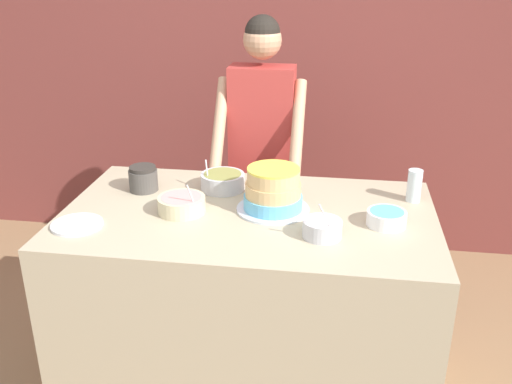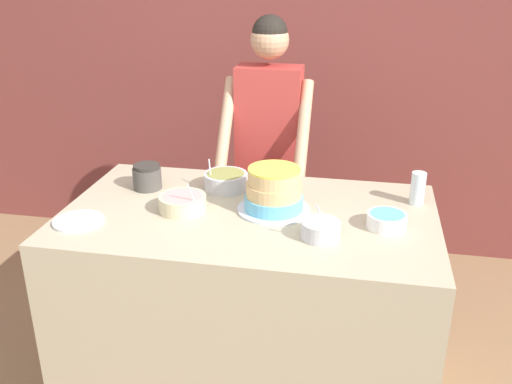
% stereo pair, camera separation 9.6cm
% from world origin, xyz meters
% --- Properties ---
extents(wall_back, '(10.00, 0.05, 2.60)m').
position_xyz_m(wall_back, '(0.00, 2.08, 1.30)').
color(wall_back, brown).
rests_on(wall_back, ground_plane).
extents(counter, '(1.60, 0.93, 0.95)m').
position_xyz_m(counter, '(0.00, 0.47, 0.47)').
color(counter, tan).
rests_on(counter, ground_plane).
extents(person_baker, '(0.48, 0.46, 1.69)m').
position_xyz_m(person_baker, '(-0.05, 1.27, 1.04)').
color(person_baker, '#2D2D38').
rests_on(person_baker, ground_plane).
extents(cake, '(0.32, 0.32, 0.19)m').
position_xyz_m(cake, '(0.10, 0.51, 1.04)').
color(cake, silver).
rests_on(cake, counter).
extents(frosting_bowl_olive, '(0.21, 0.21, 0.15)m').
position_xyz_m(frosting_bowl_olive, '(-0.16, 0.71, 0.99)').
color(frosting_bowl_olive, silver).
rests_on(frosting_bowl_olive, counter).
extents(frosting_bowl_blue, '(0.16, 0.16, 0.06)m').
position_xyz_m(frosting_bowl_blue, '(0.58, 0.43, 0.98)').
color(frosting_bowl_blue, white).
rests_on(frosting_bowl_blue, counter).
extents(frosting_bowl_white, '(0.16, 0.16, 0.17)m').
position_xyz_m(frosting_bowl_white, '(0.32, 0.28, 0.98)').
color(frosting_bowl_white, silver).
rests_on(frosting_bowl_white, counter).
extents(frosting_bowl_pink, '(0.21, 0.21, 0.15)m').
position_xyz_m(frosting_bowl_pink, '(-0.28, 0.43, 0.98)').
color(frosting_bowl_pink, beige).
rests_on(frosting_bowl_pink, counter).
extents(drinking_glass, '(0.06, 0.06, 0.15)m').
position_xyz_m(drinking_glass, '(0.71, 0.70, 1.02)').
color(drinking_glass, silver).
rests_on(drinking_glass, counter).
extents(ceramic_plate, '(0.21, 0.21, 0.01)m').
position_xyz_m(ceramic_plate, '(-0.67, 0.23, 0.95)').
color(ceramic_plate, silver).
rests_on(ceramic_plate, counter).
extents(stoneware_jar, '(0.13, 0.13, 0.12)m').
position_xyz_m(stoneware_jar, '(-0.53, 0.64, 1.00)').
color(stoneware_jar, '#4C4742').
rests_on(stoneware_jar, counter).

